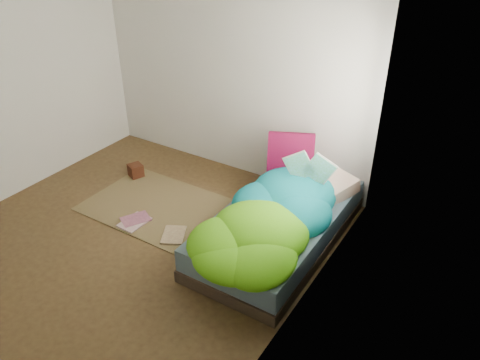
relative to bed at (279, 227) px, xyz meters
name	(u,v)px	position (x,y,z in m)	size (l,w,h in m)	color
ground	(136,238)	(-1.22, -0.72, -0.17)	(3.50, 3.50, 0.00)	#432E1A
room_walls	(115,80)	(-1.21, -0.71, 1.46)	(3.54, 3.54, 2.62)	silver
bed	(279,227)	(0.00, 0.00, 0.00)	(1.00, 2.00, 0.34)	#32261B
duvet	(269,208)	(0.00, -0.22, 0.34)	(0.96, 1.84, 0.34)	#086A7F
rug	(160,207)	(-1.37, -0.17, -0.16)	(1.60, 1.10, 0.01)	brown
pillow_floral	(324,181)	(0.17, 0.66, 0.24)	(0.63, 0.39, 0.14)	silver
pillow_magenta	(291,156)	(-0.24, 0.67, 0.41)	(0.48, 0.15, 0.48)	#45041F
open_book	(310,159)	(0.13, 0.33, 0.64)	(0.41, 0.09, 0.25)	#2B822A
wooden_box	(136,170)	(-2.06, 0.19, -0.08)	(0.15, 0.15, 0.15)	#3E1A0E
floor_book_a	(127,219)	(-1.51, -0.55, -0.14)	(0.23, 0.31, 0.02)	beige
floor_book_b	(132,215)	(-1.51, -0.46, -0.14)	(0.21, 0.28, 0.03)	#BD6D8A
floor_book_c	(163,235)	(-1.01, -0.55, -0.15)	(0.22, 0.30, 0.02)	tan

